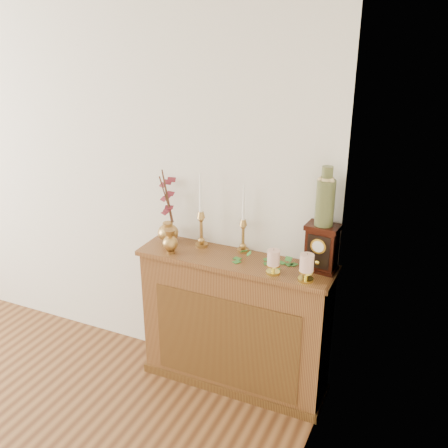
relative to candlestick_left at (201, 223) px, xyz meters
The scene contains 10 objects.
console_shelf 0.71m from the candlestick_left, 15.22° to the right, with size 1.24×0.34×0.93m.
candlestick_left is the anchor object (origin of this frame).
candlestick_center 0.28m from the candlestick_left, ahead, with size 0.07×0.07×0.44m.
bud_vase 0.23m from the candlestick_left, 127.65° to the right, with size 0.10×0.10×0.16m.
ginger_jar 0.25m from the candlestick_left, behind, with size 0.20×0.22×0.50m.
pillar_candle_left 0.57m from the candlestick_left, 16.76° to the right, with size 0.08×0.08×0.16m.
pillar_candle_right 0.76m from the candlestick_left, 12.90° to the right, with size 0.09×0.09×0.17m.
ivy_garland 0.44m from the candlestick_left, ahead, with size 0.40×0.18×0.07m.
mantel_clock 0.78m from the candlestick_left, ahead, with size 0.20×0.15×0.28m.
ceramic_vase 0.83m from the candlestick_left, ahead, with size 0.11×0.11×0.34m.
Camera 1 is at (2.53, -0.56, 2.34)m, focal length 42.00 mm.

